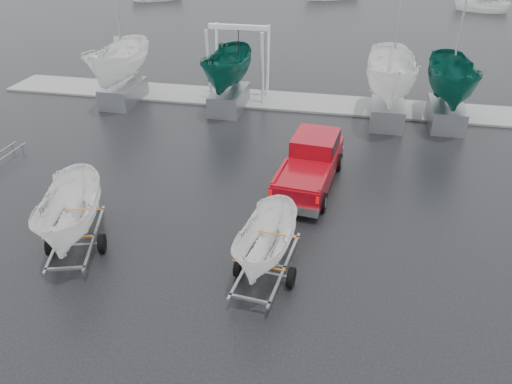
% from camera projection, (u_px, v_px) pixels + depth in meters
% --- Properties ---
extents(ground_plane, '(120.00, 120.00, 0.00)m').
position_uv_depth(ground_plane, '(179.00, 222.00, 17.50)').
color(ground_plane, black).
rests_on(ground_plane, ground).
extents(dock, '(30.00, 3.00, 0.12)m').
position_uv_depth(dock, '(255.00, 99.00, 28.51)').
color(dock, gray).
rests_on(dock, ground).
extents(pickup_truck, '(2.39, 5.52, 1.79)m').
position_uv_depth(pickup_truck, '(311.00, 161.00, 19.55)').
color(pickup_truck, maroon).
rests_on(pickup_truck, ground).
extents(trailer_hitched, '(1.83, 3.70, 4.31)m').
position_uv_depth(trailer_hitched, '(267.00, 209.00, 13.75)').
color(trailer_hitched, gray).
rests_on(trailer_hitched, ground).
extents(trailer_parked, '(2.21, 3.79, 4.96)m').
position_uv_depth(trailer_parked, '(63.00, 175.00, 14.78)').
color(trailer_parked, gray).
rests_on(trailer_parked, ground).
extents(boat_hoist, '(3.30, 2.18, 4.12)m').
position_uv_depth(boat_hoist, '(239.00, 52.00, 27.37)').
color(boat_hoist, silver).
rests_on(boat_hoist, ground).
extents(keelboat_0, '(2.25, 3.20, 10.41)m').
position_uv_depth(keelboat_0, '(116.00, 39.00, 26.34)').
color(keelboat_0, gray).
rests_on(keelboat_0, ground).
extents(keelboat_1, '(2.13, 3.20, 6.75)m').
position_uv_depth(keelboat_1, '(228.00, 48.00, 25.54)').
color(keelboat_1, gray).
rests_on(keelboat_1, ground).
extents(keelboat_2, '(2.45, 3.20, 10.62)m').
position_uv_depth(keelboat_2, '(396.00, 45.00, 23.60)').
color(keelboat_2, gray).
rests_on(keelboat_2, ground).
extents(keelboat_3, '(2.23, 3.20, 10.39)m').
position_uv_depth(keelboat_3, '(457.00, 55.00, 23.52)').
color(keelboat_3, gray).
rests_on(keelboat_3, ground).
extents(moored_boat_0, '(3.43, 3.41, 11.22)m').
position_uv_depth(moored_boat_0, '(158.00, 0.00, 58.71)').
color(moored_boat_0, white).
rests_on(moored_boat_0, ground).
extents(moored_boat_2, '(2.75, 2.71, 10.85)m').
position_uv_depth(moored_boat_2, '(479.00, 12.00, 52.46)').
color(moored_boat_2, white).
rests_on(moored_boat_2, ground).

